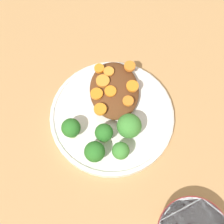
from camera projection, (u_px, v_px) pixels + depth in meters
name	position (u px, v px, depth m)	size (l,w,h in m)	color
ground_plane	(112.00, 118.00, 0.75)	(4.00, 4.00, 0.00)	tan
plate	(112.00, 116.00, 0.74)	(0.25, 0.25, 0.02)	white
stew_mound	(114.00, 90.00, 0.74)	(0.13, 0.10, 0.03)	#5B3319
broccoli_floret_0	(104.00, 133.00, 0.69)	(0.03, 0.03, 0.05)	#7FA85B
broccoli_floret_1	(71.00, 128.00, 0.70)	(0.04, 0.04, 0.05)	#759E51
broccoli_floret_2	(129.00, 126.00, 0.69)	(0.05, 0.05, 0.06)	#759E51
broccoli_floret_3	(121.00, 151.00, 0.67)	(0.03, 0.03, 0.05)	#7FA85B
broccoli_floret_4	(95.00, 152.00, 0.67)	(0.04, 0.04, 0.05)	#759E51
carrot_slice_0	(112.00, 91.00, 0.72)	(0.02, 0.02, 0.00)	orange
carrot_slice_1	(130.00, 66.00, 0.75)	(0.02, 0.02, 0.01)	orange
carrot_slice_2	(128.00, 101.00, 0.71)	(0.02, 0.02, 0.00)	orange
carrot_slice_3	(111.00, 71.00, 0.74)	(0.02, 0.02, 0.00)	orange
carrot_slice_4	(132.00, 86.00, 0.73)	(0.02, 0.02, 0.01)	orange
carrot_slice_5	(100.00, 109.00, 0.71)	(0.02, 0.02, 0.01)	orange
carrot_slice_6	(103.00, 81.00, 0.73)	(0.03, 0.03, 0.01)	orange
carrot_slice_7	(97.00, 94.00, 0.72)	(0.02, 0.02, 0.01)	orange
carrot_slice_8	(99.00, 68.00, 0.74)	(0.02, 0.02, 0.01)	orange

